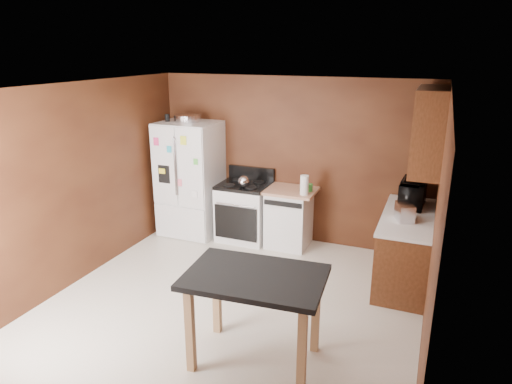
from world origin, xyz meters
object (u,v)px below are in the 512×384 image
Objects in this scene: gas_range at (244,211)px; dishwasher at (289,217)px; green_canister at (309,188)px; refrigerator at (190,179)px; toaster at (405,212)px; island at (255,288)px; roasting_pan at (188,118)px; kettle at (244,181)px; pen_cup at (167,118)px; paper_towel at (304,185)px; microwave at (413,194)px.

gas_range is 1.24× the size of dishwasher.
green_canister is 1.12m from gas_range.
green_canister is at bearing 3.21° from refrigerator.
toaster is 0.26× the size of gas_range.
gas_range is 2.96m from island.
gas_range reaches higher than green_canister.
gas_range is at bearing 143.70° from toaster.
roasting_pan is 0.23× the size of refrigerator.
kettle reaches higher than green_canister.
refrigerator is at bearing 8.36° from pen_cup.
pen_cup is 0.63× the size of kettle.
microwave reaches higher than paper_towel.
toaster is at bearing -11.54° from roasting_pan.
roasting_pan is at bearing -178.61° from green_canister.
roasting_pan is 0.31× the size of island.
paper_towel reaches higher than kettle.
pen_cup is at bearing 134.43° from island.
refrigerator is 1.69m from dishwasher.
toaster is 0.16× the size of refrigerator.
roasting_pan reaches higher than green_canister.
toaster is 1.90m from dishwasher.
island is at bearing -84.66° from green_canister.
paper_towel is at bearing 95.21° from microwave.
refrigerator reaches higher than paper_towel.
microwave reaches higher than dishwasher.
dishwasher is (-1.68, 0.71, -0.55)m from toaster.
green_canister is at bearing 88.03° from microwave.
paper_towel reaches higher than island.
gas_range is at bearing 3.81° from refrigerator.
pen_cup reaches higher than toaster.
paper_towel is (2.23, -0.03, -0.82)m from pen_cup.
gas_range reaches higher than dishwasher.
microwave is (1.46, 0.05, 0.02)m from paper_towel.
green_canister is (0.96, 0.20, -0.04)m from kettle.
pen_cup is at bearing -174.98° from gas_range.
roasting_pan is 0.38× the size of gas_range.
gas_range is (-0.06, 0.15, -0.52)m from kettle.
gas_range is at bearing 172.27° from paper_towel.
island is (0.25, -2.71, -0.17)m from green_canister.
green_canister is 0.06× the size of refrigerator.
gas_range is at bearing -178.06° from dishwasher.
kettle is 1.57× the size of green_canister.
island is at bearing -50.37° from roasting_pan.
microwave is (3.39, -0.09, -0.80)m from roasting_pan.
paper_towel is 0.25× the size of gas_range.
gas_range is at bearing -177.34° from green_canister.
paper_towel is at bearing 96.24° from island.
paper_towel is at bearing -30.64° from dishwasher.
roasting_pan is 0.47× the size of dishwasher.
kettle is 0.60× the size of toaster.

